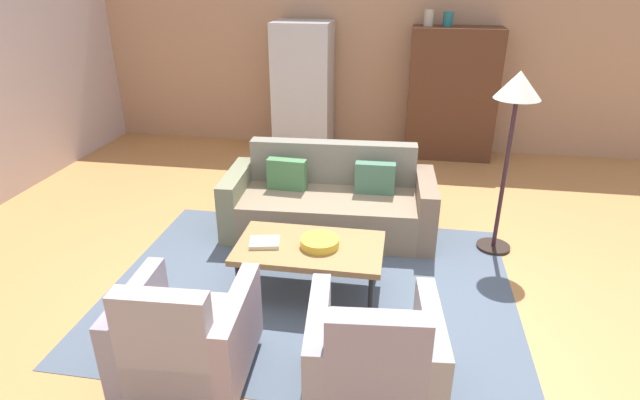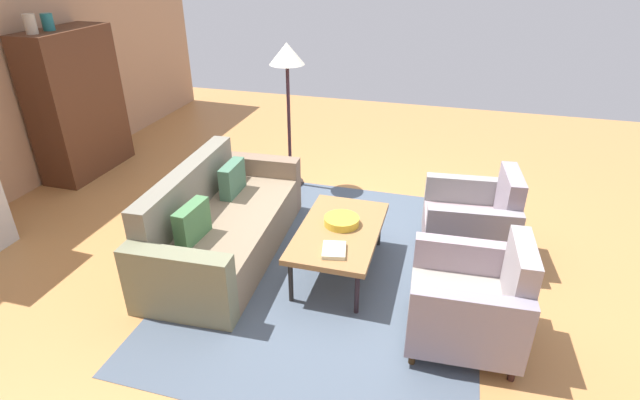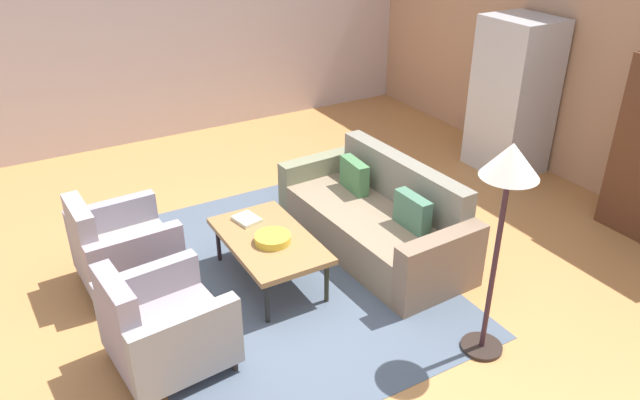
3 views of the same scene
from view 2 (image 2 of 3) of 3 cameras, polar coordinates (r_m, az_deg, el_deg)
The scene contains 12 objects.
ground_plane at distance 4.90m, azimuth 2.17°, elevation -5.61°, with size 10.29×10.29×0.00m, color #BB7F46.
area_rug at distance 4.60m, azimuth 1.54°, elevation -8.01°, with size 3.40×2.60×0.01m, color #4B5868.
couch at distance 4.79m, azimuth -11.72°, elevation -2.96°, with size 2.14×1.00×0.86m.
coffee_table at distance 4.36m, azimuth 2.25°, elevation -3.81°, with size 1.20×0.70×0.45m.
armchair_left at distance 3.84m, azimuth 17.49°, elevation -11.40°, with size 0.84×0.84×0.88m.
armchair_right at distance 4.85m, azimuth 17.52°, elevation -2.62°, with size 0.87×0.87×0.88m.
fruit_bowl at distance 4.40m, azimuth 2.52°, elevation -2.44°, with size 0.32×0.32×0.07m, color gold.
book_stack at distance 4.02m, azimuth 1.64°, elevation -5.85°, with size 0.27×0.23×0.03m.
cabinet at distance 6.97m, azimuth -26.43°, elevation 9.99°, with size 1.20×0.51×1.80m.
vase_tall at distance 6.50m, azimuth -30.62°, elevation 17.19°, with size 0.13×0.13×0.21m, color #BCAD94.
vase_round at distance 6.68m, azimuth -29.09°, elevation 17.62°, with size 0.13×0.13×0.19m, color #206B6F.
floor_lamp at distance 5.73m, azimuth -3.82°, elevation 15.10°, with size 0.40×0.40×1.72m.
Camera 2 is at (-3.99, -0.93, 2.68)m, focal length 27.54 mm.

